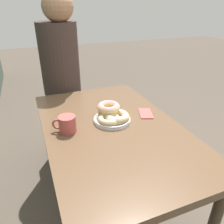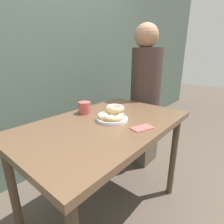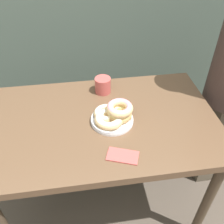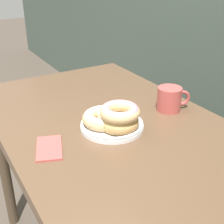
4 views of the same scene
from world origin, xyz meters
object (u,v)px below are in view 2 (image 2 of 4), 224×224
at_px(dining_table, 105,134).
at_px(napkin, 143,128).
at_px(coffee_mug, 85,108).
at_px(donut_plate, 112,115).
at_px(person_figure, 146,98).

bearing_deg(dining_table, napkin, -76.37).
bearing_deg(coffee_mug, donut_plate, -85.71).
height_order(dining_table, napkin, napkin).
xyz_separation_m(dining_table, person_figure, (0.78, 0.14, 0.09)).
height_order(person_figure, napkin, person_figure).
height_order(dining_table, person_figure, person_figure).
bearing_deg(coffee_mug, napkin, -86.88).
height_order(coffee_mug, napkin, coffee_mug).
relative_size(dining_table, coffee_mug, 9.49).
distance_m(coffee_mug, napkin, 0.49).
xyz_separation_m(donut_plate, napkin, (0.01, -0.23, -0.04)).
relative_size(dining_table, person_figure, 0.80).
distance_m(dining_table, napkin, 0.27).
distance_m(dining_table, donut_plate, 0.14).
height_order(coffee_mug, person_figure, person_figure).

